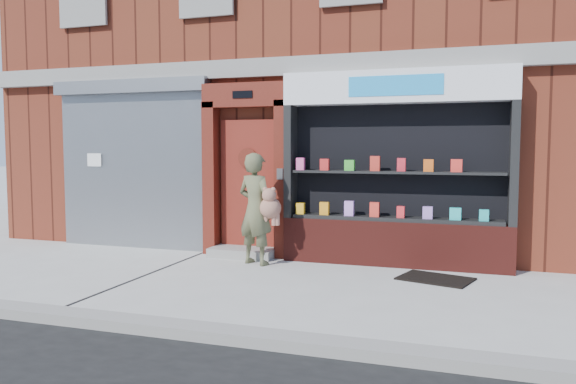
% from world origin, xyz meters
% --- Properties ---
extents(ground, '(80.00, 80.00, 0.00)m').
position_xyz_m(ground, '(0.00, 0.00, 0.00)').
color(ground, '#9E9E99').
rests_on(ground, ground).
extents(curb, '(60.00, 0.30, 0.12)m').
position_xyz_m(curb, '(0.00, -2.15, 0.06)').
color(curb, gray).
rests_on(curb, ground).
extents(building, '(12.00, 8.16, 8.00)m').
position_xyz_m(building, '(-0.00, 5.99, 4.00)').
color(building, '#5E2215').
rests_on(building, ground).
extents(shutter_bay, '(3.10, 0.30, 3.04)m').
position_xyz_m(shutter_bay, '(-3.00, 1.93, 1.72)').
color(shutter_bay, gray).
rests_on(shutter_bay, ground).
extents(red_door_bay, '(1.52, 0.58, 2.90)m').
position_xyz_m(red_door_bay, '(-0.75, 1.86, 1.46)').
color(red_door_bay, '#4D150D').
rests_on(red_door_bay, ground).
extents(pharmacy_bay, '(3.50, 0.41, 3.00)m').
position_xyz_m(pharmacy_bay, '(1.75, 1.81, 1.37)').
color(pharmacy_bay, '#591A15').
rests_on(pharmacy_bay, ground).
extents(woman, '(0.80, 0.60, 1.75)m').
position_xyz_m(woman, '(-0.31, 1.21, 0.88)').
color(woman, brown).
rests_on(woman, ground).
extents(doormat, '(1.10, 0.91, 0.02)m').
position_xyz_m(doormat, '(2.42, 1.03, 0.01)').
color(doormat, black).
rests_on(doormat, ground).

